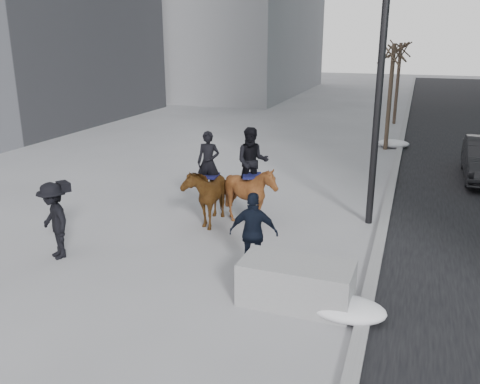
% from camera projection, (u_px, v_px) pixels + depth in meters
% --- Properties ---
extents(ground, '(120.00, 120.00, 0.00)m').
position_uv_depth(ground, '(221.00, 276.00, 10.62)').
color(ground, gray).
rests_on(ground, ground).
extents(curb, '(0.25, 90.00, 0.12)m').
position_uv_depth(curb, '(395.00, 170.00, 18.68)').
color(curb, gray).
rests_on(curb, ground).
extents(planter, '(2.10, 1.09, 0.83)m').
position_uv_depth(planter, '(296.00, 283.00, 9.45)').
color(planter, gray).
rests_on(planter, ground).
extents(tree_near, '(1.20, 1.20, 4.99)m').
position_uv_depth(tree_near, '(390.00, 92.00, 21.62)').
color(tree_near, '#3C2D23').
rests_on(tree_near, ground).
extents(tree_far, '(1.20, 1.20, 4.90)m').
position_uv_depth(tree_far, '(398.00, 80.00, 28.04)').
color(tree_far, '#392D22').
rests_on(tree_far, ground).
extents(mounted_left, '(1.06, 1.97, 2.44)m').
position_uv_depth(mounted_left, '(207.00, 189.00, 13.49)').
color(mounted_left, '#48240E').
rests_on(mounted_left, ground).
extents(mounted_right, '(1.79, 1.90, 2.60)m').
position_uv_depth(mounted_right, '(251.00, 188.00, 13.14)').
color(mounted_right, '#49200E').
rests_on(mounted_right, ground).
extents(feeder, '(1.09, 0.94, 1.75)m').
position_uv_depth(feeder, '(254.00, 233.00, 10.60)').
color(feeder, black).
rests_on(feeder, ground).
extents(camera_crew, '(1.31, 1.16, 1.75)m').
position_uv_depth(camera_crew, '(54.00, 220.00, 11.29)').
color(camera_crew, black).
rests_on(camera_crew, ground).
extents(lamppost, '(0.25, 1.37, 9.09)m').
position_uv_depth(lamppost, '(384.00, 28.00, 12.08)').
color(lamppost, black).
rests_on(lamppost, ground).
extents(snow_piles, '(1.39, 16.00, 0.35)m').
position_uv_depth(snow_piles, '(380.00, 190.00, 15.88)').
color(snow_piles, silver).
rests_on(snow_piles, ground).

